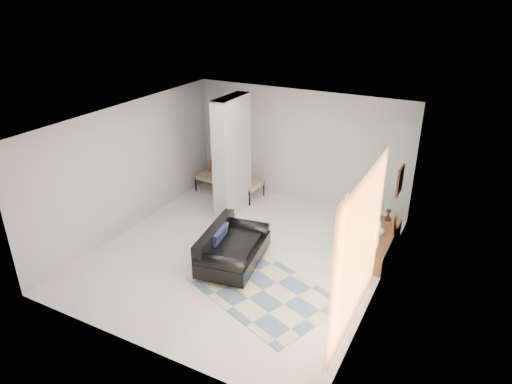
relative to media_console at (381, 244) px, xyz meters
The scene contains 17 objects.
floor 2.87m from the media_console, 151.57° to the right, with size 6.00×6.00×0.00m, color white.
ceiling 3.87m from the media_console, 151.57° to the right, with size 6.00×6.00×0.00m, color white.
wall_back 3.23m from the media_console, 147.02° to the left, with size 6.00×6.00×0.00m, color #B4B6B9.
wall_front 5.18m from the media_console, 120.00° to the right, with size 6.00×6.00×0.00m, color #B4B6B9.
wall_left 5.57m from the media_console, 165.48° to the right, with size 6.00×6.00×0.00m, color #B4B6B9.
wall_right 1.83m from the media_console, 80.45° to the right, with size 6.00×6.00×0.00m, color #B4B6B9.
partition_column 3.82m from the media_console, behind, with size 0.35×1.20×2.80m, color #A1A5A8.
hallway_door 4.96m from the media_console, 160.95° to the left, with size 0.85×0.06×2.04m, color white.
curtain 2.81m from the media_console, 86.59° to the right, with size 2.55×2.55×0.00m, color #F89141.
wall_art 1.46m from the media_console, ahead, with size 0.04×0.45×0.55m, color #381D0F.
media_console is the anchor object (origin of this frame).
loveseat 3.08m from the media_console, 144.74° to the right, with size 1.25×1.83×0.76m.
daybed 4.40m from the media_console, 165.33° to the left, with size 1.77×0.84×0.77m.
area_rug 2.75m from the media_console, 124.40° to the right, with size 2.54×1.69×0.01m, color beige.
cylinder_lamp 0.68m from the media_console, 92.39° to the right, with size 0.10×0.10×0.55m, color white.
bronze_figurine 0.79m from the media_console, 94.03° to the left, with size 0.13×0.13×0.27m, color #331E16, non-canonical shape.
vase 0.29m from the media_console, 142.48° to the left, with size 0.17×0.17×0.18m, color white.
Camera 1 is at (3.96, -6.92, 5.02)m, focal length 32.00 mm.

